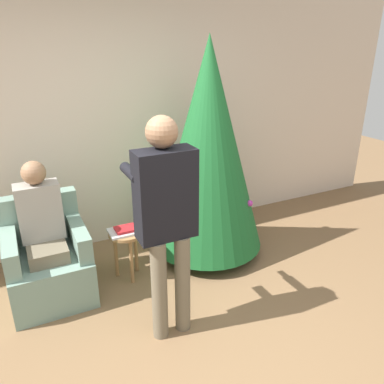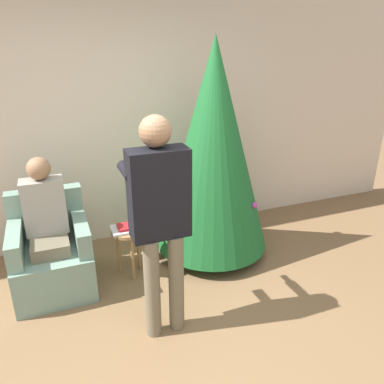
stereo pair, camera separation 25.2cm
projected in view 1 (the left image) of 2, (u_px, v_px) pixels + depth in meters
The scene contains 9 objects.
ground_plane at pixel (191, 381), 2.55m from camera, with size 14.00×14.00×0.00m, color brown.
wall_back at pixel (96, 124), 3.90m from camera, with size 8.00×0.06×2.70m.
christmas_tree at pixel (208, 148), 3.71m from camera, with size 1.17×1.17×2.23m.
armchair at pixel (49, 262), 3.35m from camera, with size 0.67×0.76×0.87m.
person_seated at pixel (43, 227), 3.20m from camera, with size 0.36×0.46×1.24m.
person_standing at pixel (166, 212), 2.66m from camera, with size 0.44×0.57×1.70m.
side_stool at pixel (127, 241), 3.55m from camera, with size 0.33×0.33×0.49m.
laptop at pixel (126, 231), 3.51m from camera, with size 0.32×0.22×0.02m.
book at pixel (126, 229), 3.50m from camera, with size 0.19×0.16×0.02m.
Camera 1 is at (-0.83, -1.69, 2.14)m, focal length 35.00 mm.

